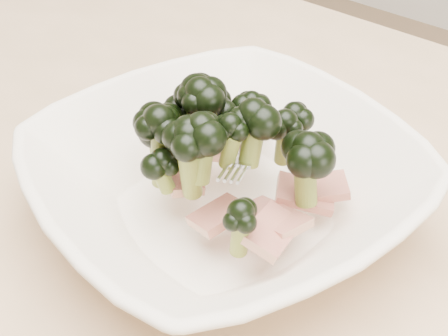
% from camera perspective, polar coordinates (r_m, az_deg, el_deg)
% --- Properties ---
extents(broccoli_dish, '(0.35, 0.35, 0.12)m').
position_cam_1_polar(broccoli_dish, '(0.48, -0.04, -0.82)').
color(broccoli_dish, white).
rests_on(broccoli_dish, dining_table).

